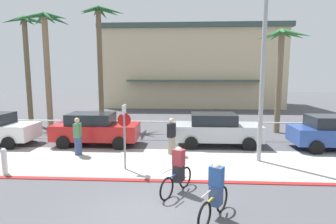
% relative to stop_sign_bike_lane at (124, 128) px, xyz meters
% --- Properties ---
extents(ground_plane, '(80.00, 80.00, 0.00)m').
position_rel_stop_sign_bike_lane_xyz_m(ground_plane, '(1.41, 6.69, -1.68)').
color(ground_plane, '#4C4C51').
extents(sidewalk_strip, '(44.00, 4.00, 0.02)m').
position_rel_stop_sign_bike_lane_xyz_m(sidewalk_strip, '(1.41, 0.89, -1.67)').
color(sidewalk_strip, '#ADAAA0').
rests_on(sidewalk_strip, ground).
extents(curb_paint, '(44.00, 0.24, 0.03)m').
position_rel_stop_sign_bike_lane_xyz_m(curb_paint, '(1.41, -1.11, -1.66)').
color(curb_paint, maroon).
rests_on(curb_paint, ground).
extents(building_backdrop, '(20.08, 9.49, 8.90)m').
position_rel_stop_sign_bike_lane_xyz_m(building_backdrop, '(3.23, 22.73, 2.80)').
color(building_backdrop, beige).
rests_on(building_backdrop, ground).
extents(rail_fence, '(23.81, 0.08, 1.04)m').
position_rel_stop_sign_bike_lane_xyz_m(rail_fence, '(1.41, 5.19, -0.84)').
color(rail_fence, white).
rests_on(rail_fence, ground).
extents(stop_sign_bike_lane, '(0.52, 0.56, 2.56)m').
position_rel_stop_sign_bike_lane_xyz_m(stop_sign_bike_lane, '(0.00, 0.00, 0.00)').
color(stop_sign_bike_lane, gray).
rests_on(stop_sign_bike_lane, ground).
extents(bollard_2, '(0.20, 0.20, 1.00)m').
position_rel_stop_sign_bike_lane_xyz_m(bollard_2, '(-4.40, -0.76, -1.16)').
color(bollard_2, white).
rests_on(bollard_2, ground).
extents(streetlight_curb, '(0.24, 2.54, 7.50)m').
position_rel_stop_sign_bike_lane_xyz_m(streetlight_curb, '(5.52, 1.12, 2.60)').
color(streetlight_curb, '#9EA0A5').
rests_on(streetlight_curb, ground).
extents(palm_tree_1, '(3.25, 2.90, 7.87)m').
position_rel_stop_sign_bike_lane_xyz_m(palm_tree_1, '(-9.20, 9.57, 4.21)').
color(palm_tree_1, brown).
rests_on(palm_tree_1, ground).
extents(palm_tree_2, '(3.11, 2.98, 7.50)m').
position_rel_stop_sign_bike_lane_xyz_m(palm_tree_2, '(-6.34, 6.80, 4.00)').
color(palm_tree_2, '#846B4C').
rests_on(palm_tree_2, ground).
extents(palm_tree_3, '(3.48, 3.25, 8.48)m').
position_rel_stop_sign_bike_lane_xyz_m(palm_tree_3, '(-3.72, 9.47, 4.76)').
color(palm_tree_3, brown).
rests_on(palm_tree_3, ground).
extents(palm_tree_4, '(2.81, 3.08, 6.46)m').
position_rel_stop_sign_bike_lane_xyz_m(palm_tree_4, '(8.26, 7.32, 3.18)').
color(palm_tree_4, '#756047').
rests_on(palm_tree_4, ground).
extents(car_red_1, '(4.40, 2.02, 1.69)m').
position_rel_stop_sign_bike_lane_xyz_m(car_red_1, '(-2.36, 3.63, -0.81)').
color(car_red_1, red).
rests_on(car_red_1, ground).
extents(car_silver_2, '(4.40, 2.02, 1.69)m').
position_rel_stop_sign_bike_lane_xyz_m(car_silver_2, '(4.01, 3.88, -0.81)').
color(car_silver_2, '#B2B7BC').
rests_on(car_silver_2, ground).
extents(cyclist_blue_0, '(0.98, 1.60, 1.50)m').
position_rel_stop_sign_bike_lane_xyz_m(cyclist_blue_0, '(2.11, -1.96, -0.98)').
color(cyclist_blue_0, black).
rests_on(cyclist_blue_0, ground).
extents(cyclist_yellow_1, '(0.96, 1.61, 1.50)m').
position_rel_stop_sign_bike_lane_xyz_m(cyclist_yellow_1, '(3.11, -3.51, -0.98)').
color(cyclist_yellow_1, black).
rests_on(cyclist_yellow_1, ground).
extents(pedestrian_0, '(0.43, 0.47, 1.71)m').
position_rel_stop_sign_bike_lane_xyz_m(pedestrian_0, '(1.72, 2.15, -0.88)').
color(pedestrian_0, gray).
rests_on(pedestrian_0, ground).
extents(pedestrian_1, '(0.32, 0.40, 1.75)m').
position_rel_stop_sign_bike_lane_xyz_m(pedestrian_1, '(-2.58, 1.79, -0.86)').
color(pedestrian_1, '#384C7A').
rests_on(pedestrian_1, ground).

